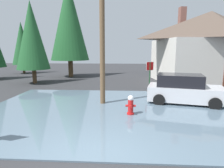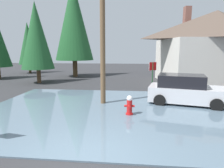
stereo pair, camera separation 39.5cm
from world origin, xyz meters
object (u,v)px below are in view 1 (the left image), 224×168
Objects in this scene: fire_hydrant at (131,106)px; pine_tree_short_left at (32,35)px; pine_tree_tall_left at (69,20)px; house at (209,46)px; utility_pole at (102,25)px; parked_car at (183,90)px; pine_tree_far_center at (22,43)px; stop_sign_far at (150,70)px.

fire_hydrant is 0.13× the size of pine_tree_short_left.
house is at bearing -9.18° from pine_tree_tall_left.
pine_tree_tall_left is (-6.44, 13.17, 5.81)m from fire_hydrant.
utility_pole reaches higher than parked_car.
fire_hydrant is at bearing -125.97° from house.
utility_pole is 1.13× the size of pine_tree_short_left.
parked_car is 0.67× the size of pine_tree_far_center.
stop_sign_far reaches higher than parked_car.
stop_sign_far is at bearing -38.73° from pine_tree_tall_left.
pine_tree_tall_left is at bearing -22.19° from pine_tree_far_center.
utility_pole reaches higher than fire_hydrant.
house is at bearing 34.45° from stop_sign_far.
pine_tree_far_center is (-12.05, 14.23, -0.40)m from utility_pole.
stop_sign_far is 0.48× the size of parked_car.
fire_hydrant is 0.09× the size of house.
house is 1.69× the size of pine_tree_far_center.
pine_tree_tall_left is at bearing 141.27° from stop_sign_far.
utility_pole is at bearing -43.30° from pine_tree_short_left.
utility_pole is 13.04m from house.
stop_sign_far is (1.72, 6.63, 1.03)m from fire_hydrant.
pine_tree_short_left reaches higher than stop_sign_far.
utility_pole is 0.77× the size of pine_tree_tall_left.
stop_sign_far is 7.73m from house.
pine_tree_far_center is (-4.99, 7.57, -0.41)m from pine_tree_short_left.
pine_tree_short_left reaches higher than pine_tree_far_center.
pine_tree_far_center is at bearing 130.14° from fire_hydrant.
pine_tree_short_left reaches higher than parked_car.
pine_tree_tall_left is 8.04m from pine_tree_far_center.
stop_sign_far is (3.22, 4.78, -2.81)m from utility_pole.
stop_sign_far is at bearing -10.30° from pine_tree_short_left.
pine_tree_short_left is 9.08m from pine_tree_far_center.
utility_pole reaches higher than pine_tree_far_center.
pine_tree_tall_left is (-4.94, 11.33, 1.97)m from utility_pole.
pine_tree_far_center is at bearing 130.26° from utility_pole.
pine_tree_short_left is (-16.44, -2.36, 0.85)m from house.
pine_tree_tall_left is (-8.16, 6.54, 4.78)m from stop_sign_far.
fire_hydrant is 0.09× the size of pine_tree_tall_left.
pine_tree_tall_left reaches higher than house.
parked_car is at bearing -48.59° from pine_tree_tall_left.
utility_pole is 0.74× the size of house.
parked_car is at bearing -27.77° from pine_tree_short_left.
utility_pole reaches higher than house.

